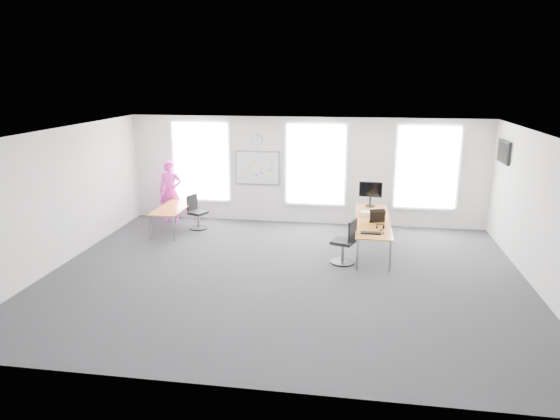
% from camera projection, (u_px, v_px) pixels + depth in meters
% --- Properties ---
extents(floor, '(10.00, 10.00, 0.00)m').
position_uv_depth(floor, '(284.00, 275.00, 10.56)').
color(floor, '#2A2B30').
rests_on(floor, ground).
extents(ceiling, '(10.00, 10.00, 0.00)m').
position_uv_depth(ceiling, '(285.00, 133.00, 9.78)').
color(ceiling, white).
rests_on(ceiling, ground).
extents(wall_back, '(10.00, 0.00, 10.00)m').
position_uv_depth(wall_back, '(305.00, 171.00, 13.98)').
color(wall_back, silver).
rests_on(wall_back, ground).
extents(wall_front, '(10.00, 0.00, 10.00)m').
position_uv_depth(wall_front, '(239.00, 286.00, 6.35)').
color(wall_front, silver).
rests_on(wall_front, ground).
extents(wall_left, '(0.00, 10.00, 10.00)m').
position_uv_depth(wall_left, '(59.00, 198.00, 10.90)').
color(wall_left, silver).
rests_on(wall_left, ground).
extents(wall_right, '(0.00, 10.00, 10.00)m').
position_uv_depth(wall_right, '(546.00, 217.00, 9.43)').
color(wall_right, silver).
rests_on(wall_right, ground).
extents(window_left, '(1.60, 0.06, 2.20)m').
position_uv_depth(window_left, '(201.00, 161.00, 14.34)').
color(window_left, silver).
rests_on(window_left, wall_back).
extents(window_mid, '(1.60, 0.06, 2.20)m').
position_uv_depth(window_mid, '(316.00, 164.00, 13.86)').
color(window_mid, silver).
rests_on(window_mid, wall_back).
extents(window_right, '(1.60, 0.06, 2.20)m').
position_uv_depth(window_right, '(427.00, 167.00, 13.42)').
color(window_right, silver).
rests_on(window_right, wall_back).
extents(desk_right, '(0.81, 3.04, 0.74)m').
position_uv_depth(desk_right, '(373.00, 222.00, 11.99)').
color(desk_right, gold).
rests_on(desk_right, ground).
extents(desk_left, '(0.74, 1.85, 0.68)m').
position_uv_depth(desk_left, '(174.00, 209.00, 13.45)').
color(desk_left, gold).
rests_on(desk_left, ground).
extents(chair_right, '(0.59, 0.59, 1.03)m').
position_uv_depth(chair_right, '(346.00, 244.00, 11.12)').
color(chair_right, black).
rests_on(chair_right, ground).
extents(chair_left, '(0.55, 0.55, 0.94)m').
position_uv_depth(chair_left, '(196.00, 214.00, 13.71)').
color(chair_left, black).
rests_on(chair_left, ground).
extents(person, '(0.70, 0.52, 1.76)m').
position_uv_depth(person, '(171.00, 191.00, 14.26)').
color(person, '#ED34CC').
rests_on(person, ground).
extents(whiteboard, '(1.20, 0.03, 0.90)m').
position_uv_depth(whiteboard, '(258.00, 168.00, 14.14)').
color(whiteboard, white).
rests_on(whiteboard, wall_back).
extents(wall_clock, '(0.30, 0.04, 0.30)m').
position_uv_depth(wall_clock, '(257.00, 140.00, 13.93)').
color(wall_clock, gray).
rests_on(wall_clock, wall_back).
extents(tv, '(0.06, 0.90, 0.55)m').
position_uv_depth(tv, '(504.00, 152.00, 12.09)').
color(tv, black).
rests_on(tv, wall_right).
extents(keyboard, '(0.45, 0.18, 0.02)m').
position_uv_depth(keyboard, '(371.00, 233.00, 10.92)').
color(keyboard, black).
rests_on(keyboard, desk_right).
extents(mouse, '(0.06, 0.10, 0.04)m').
position_uv_depth(mouse, '(383.00, 233.00, 10.92)').
color(mouse, black).
rests_on(mouse, desk_right).
extents(lens_cap, '(0.07, 0.07, 0.01)m').
position_uv_depth(lens_cap, '(381.00, 230.00, 11.14)').
color(lens_cap, black).
rests_on(lens_cap, desk_right).
extents(headphones, '(0.19, 0.10, 0.11)m').
position_uv_depth(headphones, '(380.00, 226.00, 11.27)').
color(headphones, black).
rests_on(headphones, desk_right).
extents(laptop_sleeve, '(0.39, 0.31, 0.30)m').
position_uv_depth(laptop_sleeve, '(378.00, 216.00, 11.72)').
color(laptop_sleeve, black).
rests_on(laptop_sleeve, desk_right).
extents(paper_stack, '(0.40, 0.35, 0.12)m').
position_uv_depth(paper_stack, '(367.00, 214.00, 12.25)').
color(paper_stack, '#F3E7C5').
rests_on(paper_stack, desk_right).
extents(monitor, '(0.60, 0.25, 0.67)m').
position_uv_depth(monitor, '(371.00, 192.00, 13.06)').
color(monitor, black).
rests_on(monitor, desk_right).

